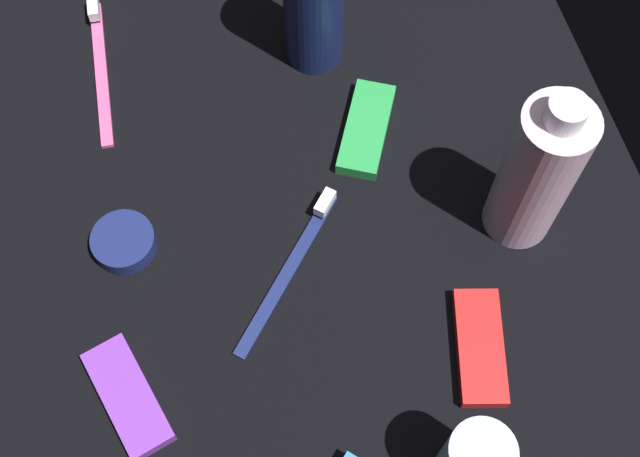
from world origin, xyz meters
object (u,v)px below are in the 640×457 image
Objects in this scene: bodywash_bottle at (537,173)px; snack_bar_purple at (128,397)px; toothbrush_navy at (293,262)px; cream_tin_right at (124,242)px; snack_bar_red at (480,347)px; snack_bar_green at (366,129)px; toothbrush_pink at (100,62)px.

bodywash_bottle is 39.91cm from snack_bar_purple.
toothbrush_navy is at bearing 101.16° from snack_bar_purple.
cream_tin_right is at bearing 155.94° from snack_bar_purple.
snack_bar_purple is at bearing -7.49° from cream_tin_right.
snack_bar_red is at bearing 49.09° from toothbrush_navy.
snack_bar_green and snack_bar_red have the same top height.
snack_bar_red is 1.76× the size of cream_tin_right.
toothbrush_pink is 1.73× the size of snack_bar_red.
snack_bar_green is 1.00× the size of snack_bar_purple.
toothbrush_navy is (-0.72, -21.59, -8.28)cm from bodywash_bottle.
toothbrush_pink is at bearing -130.24° from snack_bar_red.
bodywash_bottle is 1.37× the size of toothbrush_navy.
snack_bar_red is 1.00× the size of snack_bar_purple.
toothbrush_pink is (-26.84, -14.08, 0.00)cm from toothbrush_navy.
cream_tin_right is (-5.69, -14.75, 0.33)cm from toothbrush_navy.
toothbrush_pink is at bearing -93.94° from snack_bar_green.
toothbrush_navy reaches higher than snack_bar_purple.
cream_tin_right is at bearing -48.62° from snack_bar_green.
bodywash_bottle reaches higher than toothbrush_navy.
cream_tin_right is (-6.40, -36.34, -7.95)cm from bodywash_bottle.
toothbrush_pink is at bearing -152.32° from toothbrush_navy.
toothbrush_pink is 28.62cm from snack_bar_green.
snack_bar_purple is (35.59, -2.57, 0.14)cm from toothbrush_pink.
toothbrush_pink is at bearing -127.69° from bodywash_bottle.
snack_bar_green is at bearing 58.78° from toothbrush_pink.
snack_bar_green is (14.84, 24.47, 0.14)cm from toothbrush_pink.
bodywash_bottle is 1.07× the size of toothbrush_pink.
bodywash_bottle is 15.93cm from snack_bar_red.
snack_bar_green is 24.34cm from snack_bar_red.
snack_bar_red is at bearing 67.23° from snack_bar_purple.
snack_bar_red is at bearing 35.75° from toothbrush_pink.
bodywash_bottle is 1.86× the size of snack_bar_purple.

